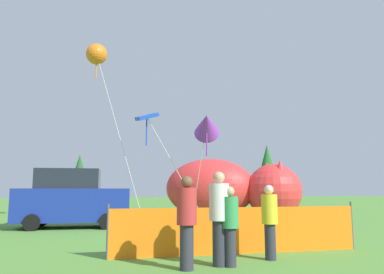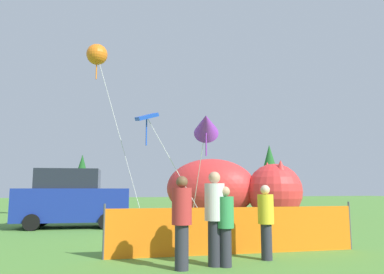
{
  "view_description": "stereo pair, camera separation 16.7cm",
  "coord_description": "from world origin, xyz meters",
  "px_view_note": "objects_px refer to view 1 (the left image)",
  "views": [
    {
      "loc": [
        -4.13,
        -12.18,
        1.54
      ],
      "look_at": [
        0.92,
        4.46,
        3.96
      ],
      "focal_mm": 35.0,
      "sensor_mm": 36.0,
      "label": 1
    },
    {
      "loc": [
        -3.97,
        -12.22,
        1.54
      ],
      "look_at": [
        0.92,
        4.46,
        3.96
      ],
      "focal_mm": 35.0,
      "sensor_mm": 36.0,
      "label": 2
    }
  ],
  "objects_px": {
    "parked_car": "(73,199)",
    "kite_purple_delta": "(207,125)",
    "spectator_in_grey_shirt": "(187,218)",
    "spectator_in_green_shirt": "(230,222)",
    "folding_chair": "(301,219)",
    "kite_orange_flower": "(97,54)",
    "spectator_in_blue_shirt": "(270,219)",
    "spectator_in_white_shirt": "(219,214)",
    "inflatable_cat": "(228,190)",
    "kite_blue_box": "(147,118)"
  },
  "relations": [
    {
      "from": "folding_chair",
      "to": "spectator_in_green_shirt",
      "type": "bearing_deg",
      "value": 7.99
    },
    {
      "from": "parked_car",
      "to": "kite_purple_delta",
      "type": "height_order",
      "value": "kite_purple_delta"
    },
    {
      "from": "folding_chair",
      "to": "kite_purple_delta",
      "type": "distance_m",
      "value": 5.18
    },
    {
      "from": "spectator_in_white_shirt",
      "to": "kite_orange_flower",
      "type": "distance_m",
      "value": 13.83
    },
    {
      "from": "spectator_in_grey_shirt",
      "to": "spectator_in_white_shirt",
      "type": "relative_size",
      "value": 0.95
    },
    {
      "from": "spectator_in_grey_shirt",
      "to": "folding_chair",
      "type": "bearing_deg",
      "value": 39.99
    },
    {
      "from": "spectator_in_grey_shirt",
      "to": "spectator_in_blue_shirt",
      "type": "relative_size",
      "value": 1.1
    },
    {
      "from": "spectator_in_grey_shirt",
      "to": "kite_blue_box",
      "type": "distance_m",
      "value": 9.97
    },
    {
      "from": "spectator_in_green_shirt",
      "to": "kite_blue_box",
      "type": "height_order",
      "value": "kite_blue_box"
    },
    {
      "from": "spectator_in_grey_shirt",
      "to": "kite_orange_flower",
      "type": "height_order",
      "value": "kite_orange_flower"
    },
    {
      "from": "spectator_in_blue_shirt",
      "to": "spectator_in_white_shirt",
      "type": "height_order",
      "value": "spectator_in_white_shirt"
    },
    {
      "from": "inflatable_cat",
      "to": "kite_blue_box",
      "type": "bearing_deg",
      "value": -123.46
    },
    {
      "from": "kite_orange_flower",
      "to": "kite_blue_box",
      "type": "relative_size",
      "value": 1.76
    },
    {
      "from": "kite_purple_delta",
      "to": "parked_car",
      "type": "bearing_deg",
      "value": 161.59
    },
    {
      "from": "spectator_in_blue_shirt",
      "to": "kite_blue_box",
      "type": "bearing_deg",
      "value": 98.03
    },
    {
      "from": "spectator_in_grey_shirt",
      "to": "spectator_in_green_shirt",
      "type": "relative_size",
      "value": 1.13
    },
    {
      "from": "kite_purple_delta",
      "to": "spectator_in_blue_shirt",
      "type": "bearing_deg",
      "value": -97.34
    },
    {
      "from": "spectator_in_grey_shirt",
      "to": "kite_purple_delta",
      "type": "bearing_deg",
      "value": 67.96
    },
    {
      "from": "spectator_in_blue_shirt",
      "to": "spectator_in_green_shirt",
      "type": "distance_m",
      "value": 1.2
    },
    {
      "from": "kite_orange_flower",
      "to": "kite_purple_delta",
      "type": "height_order",
      "value": "kite_orange_flower"
    },
    {
      "from": "spectator_in_white_shirt",
      "to": "kite_purple_delta",
      "type": "height_order",
      "value": "kite_purple_delta"
    },
    {
      "from": "kite_orange_flower",
      "to": "kite_purple_delta",
      "type": "relative_size",
      "value": 1.81
    },
    {
      "from": "spectator_in_grey_shirt",
      "to": "kite_purple_delta",
      "type": "distance_m",
      "value": 8.4
    },
    {
      "from": "spectator_in_white_shirt",
      "to": "kite_orange_flower",
      "type": "height_order",
      "value": "kite_orange_flower"
    },
    {
      "from": "parked_car",
      "to": "kite_blue_box",
      "type": "height_order",
      "value": "kite_blue_box"
    },
    {
      "from": "spectator_in_green_shirt",
      "to": "spectator_in_white_shirt",
      "type": "xyz_separation_m",
      "value": [
        -0.19,
        0.11,
        0.17
      ]
    },
    {
      "from": "inflatable_cat",
      "to": "spectator_in_blue_shirt",
      "type": "distance_m",
      "value": 11.73
    },
    {
      "from": "parked_car",
      "to": "spectator_in_white_shirt",
      "type": "relative_size",
      "value": 2.41
    },
    {
      "from": "parked_car",
      "to": "spectator_in_blue_shirt",
      "type": "height_order",
      "value": "parked_car"
    },
    {
      "from": "folding_chair",
      "to": "kite_orange_flower",
      "type": "height_order",
      "value": "kite_orange_flower"
    },
    {
      "from": "spectator_in_blue_shirt",
      "to": "kite_purple_delta",
      "type": "height_order",
      "value": "kite_purple_delta"
    },
    {
      "from": "folding_chair",
      "to": "inflatable_cat",
      "type": "xyz_separation_m",
      "value": [
        0.09,
        6.96,
        0.96
      ]
    },
    {
      "from": "parked_car",
      "to": "kite_purple_delta",
      "type": "xyz_separation_m",
      "value": [
        5.15,
        -1.71,
        3.03
      ]
    },
    {
      "from": "kite_blue_box",
      "to": "kite_orange_flower",
      "type": "bearing_deg",
      "value": 131.52
    },
    {
      "from": "kite_purple_delta",
      "to": "spectator_in_white_shirt",
      "type": "bearing_deg",
      "value": -107.21
    },
    {
      "from": "folding_chair",
      "to": "inflatable_cat",
      "type": "bearing_deg",
      "value": -127.58
    },
    {
      "from": "kite_orange_flower",
      "to": "kite_purple_delta",
      "type": "distance_m",
      "value": 7.51
    },
    {
      "from": "kite_purple_delta",
      "to": "kite_blue_box",
      "type": "bearing_deg",
      "value": 136.12
    },
    {
      "from": "spectator_in_green_shirt",
      "to": "spectator_in_blue_shirt",
      "type": "bearing_deg",
      "value": 20.65
    },
    {
      "from": "parked_car",
      "to": "spectator_in_blue_shirt",
      "type": "distance_m",
      "value": 9.47
    },
    {
      "from": "spectator_in_blue_shirt",
      "to": "kite_blue_box",
      "type": "distance_m",
      "value": 9.61
    },
    {
      "from": "spectator_in_blue_shirt",
      "to": "kite_orange_flower",
      "type": "xyz_separation_m",
      "value": [
        -3.45,
        11.25,
        7.43
      ]
    },
    {
      "from": "folding_chair",
      "to": "parked_car",
      "type": "bearing_deg",
      "value": -65.49
    },
    {
      "from": "parked_car",
      "to": "spectator_in_white_shirt",
      "type": "bearing_deg",
      "value": -65.16
    },
    {
      "from": "folding_chair",
      "to": "kite_blue_box",
      "type": "distance_m",
      "value": 7.8
    },
    {
      "from": "parked_car",
      "to": "spectator_in_white_shirt",
      "type": "xyz_separation_m",
      "value": [
        2.97,
        -8.75,
        -0.1
      ]
    },
    {
      "from": "spectator_in_green_shirt",
      "to": "spectator_in_white_shirt",
      "type": "distance_m",
      "value": 0.27
    },
    {
      "from": "folding_chair",
      "to": "kite_blue_box",
      "type": "height_order",
      "value": "kite_blue_box"
    },
    {
      "from": "folding_chair",
      "to": "spectator_in_grey_shirt",
      "type": "bearing_deg",
      "value": 3.13
    },
    {
      "from": "spectator_in_grey_shirt",
      "to": "kite_blue_box",
      "type": "relative_size",
      "value": 0.36
    }
  ]
}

